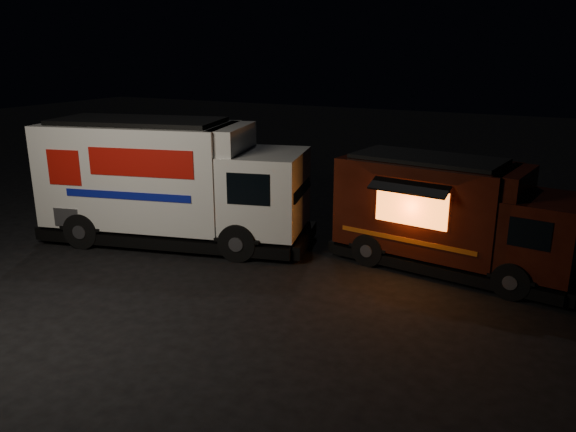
# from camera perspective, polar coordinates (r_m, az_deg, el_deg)

# --- Properties ---
(ground) EXTENTS (80.00, 80.00, 0.00)m
(ground) POSITION_cam_1_polar(r_m,az_deg,el_deg) (12.78, -8.24, -7.40)
(ground) COLOR black
(ground) RESTS_ON ground
(white_truck) EXTENTS (7.84, 4.29, 3.37)m
(white_truck) POSITION_cam_1_polar(r_m,az_deg,el_deg) (15.63, -11.37, 3.42)
(white_truck) COLOR silver
(white_truck) RESTS_ON ground
(red_truck) EXTENTS (6.06, 2.93, 2.71)m
(red_truck) POSITION_cam_1_polar(r_m,az_deg,el_deg) (13.94, 16.59, 0.04)
(red_truck) COLOR #3B130A
(red_truck) RESTS_ON ground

